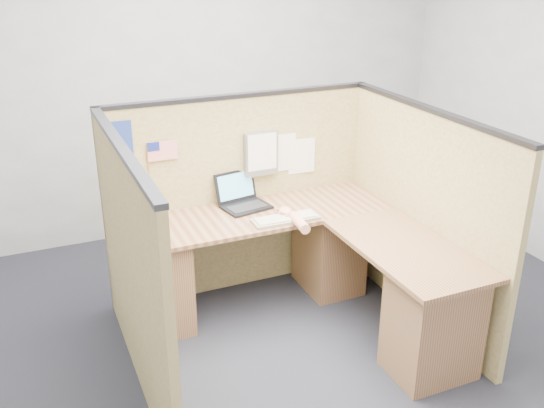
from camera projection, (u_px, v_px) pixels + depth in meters
name	position (u px, v px, depth m)	size (l,w,h in m)	color
floor	(296.00, 351.00, 4.03)	(5.00, 5.00, 0.00)	black
wall_back	(190.00, 80.00, 5.40)	(5.00, 5.00, 0.00)	#999A9E
cubicle_partitions	(271.00, 222.00, 4.10)	(2.06, 1.83, 1.53)	olive
l_desk	(303.00, 274.00, 4.19)	(1.95, 1.75, 0.73)	brown
laptop	(243.00, 198.00, 4.45)	(0.37, 0.37, 0.24)	black
keyboard	(286.00, 219.00, 4.20)	(0.48, 0.17, 0.03)	gray
mouse	(285.00, 214.00, 4.26)	(0.11, 0.06, 0.04)	silver
hand_forearm	(295.00, 219.00, 4.15)	(0.11, 0.38, 0.08)	tan
blue_poster	(117.00, 141.00, 4.03)	(0.20, 0.00, 0.27)	navy
american_flag	(159.00, 153.00, 4.17)	(0.22, 0.01, 0.37)	olive
file_holder	(261.00, 154.00, 4.47)	(0.26, 0.05, 0.33)	slate
paper_left	(282.00, 153.00, 4.57)	(0.22, 0.00, 0.29)	white
paper_right	(302.00, 156.00, 4.65)	(0.21, 0.00, 0.27)	white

